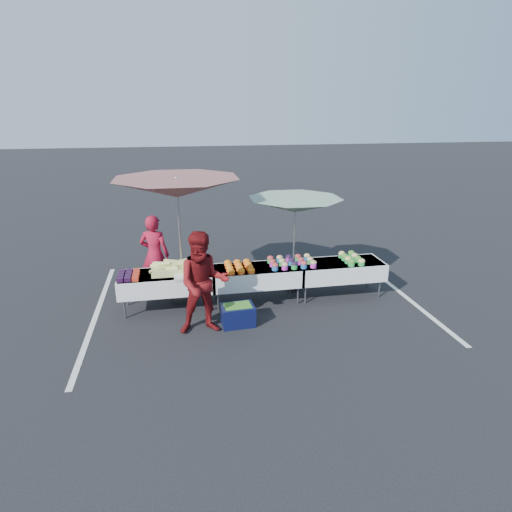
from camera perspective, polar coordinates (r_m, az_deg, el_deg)
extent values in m
plane|color=black|center=(9.02, 0.00, -6.01)|extent=(80.00, 80.00, 0.00)
cube|color=silver|center=(9.05, -20.50, -7.22)|extent=(0.10, 5.00, 0.00)
cube|color=silver|center=(10.07, 18.25, -4.27)|extent=(0.10, 5.00, 0.00)
cube|color=white|center=(8.61, -11.86, -2.43)|extent=(1.80, 0.75, 0.04)
cube|color=white|center=(8.67, -11.79, -3.41)|extent=(1.86, 0.81, 0.36)
cylinder|color=slate|center=(8.62, -17.13, -6.76)|extent=(0.04, 0.04, 0.39)
cylinder|color=slate|center=(9.15, -16.77, -5.18)|extent=(0.04, 0.04, 0.39)
cylinder|color=slate|center=(8.56, -6.12, -6.13)|extent=(0.04, 0.04, 0.39)
cylinder|color=slate|center=(9.10, -6.44, -4.58)|extent=(0.04, 0.04, 0.39)
cube|color=white|center=(8.74, 0.00, -1.67)|extent=(1.80, 0.75, 0.04)
cube|color=white|center=(8.80, 0.00, -2.65)|extent=(1.86, 0.81, 0.36)
cylinder|color=slate|center=(8.57, -5.05, -6.06)|extent=(0.04, 0.04, 0.39)
cylinder|color=slate|center=(9.11, -5.44, -4.51)|extent=(0.04, 0.04, 0.39)
cylinder|color=slate|center=(8.86, 5.60, -5.22)|extent=(0.04, 0.04, 0.39)
cylinder|color=slate|center=(9.38, 4.60, -3.77)|extent=(0.04, 0.04, 0.39)
cube|color=white|center=(9.23, 11.05, -0.91)|extent=(1.80, 0.75, 0.04)
cube|color=white|center=(9.28, 10.99, -1.84)|extent=(1.86, 0.81, 0.36)
cylinder|color=slate|center=(8.90, 6.59, -5.13)|extent=(0.04, 0.04, 0.39)
cylinder|color=slate|center=(9.42, 5.54, -3.70)|extent=(0.04, 0.04, 0.39)
cylinder|color=slate|center=(9.50, 16.12, -4.21)|extent=(0.04, 0.04, 0.39)
cylinder|color=slate|center=(9.98, 14.64, -2.92)|extent=(0.04, 0.04, 0.39)
cube|color=black|center=(8.41, -17.70, -3.04)|extent=(0.12, 0.12, 0.08)
cube|color=black|center=(8.54, -17.60, -2.69)|extent=(0.12, 0.12, 0.08)
cube|color=black|center=(8.67, -17.51, -2.35)|extent=(0.12, 0.12, 0.08)
cube|color=black|center=(8.80, -17.41, -2.03)|extent=(0.12, 0.12, 0.08)
cube|color=black|center=(8.39, -16.75, -2.99)|extent=(0.12, 0.12, 0.08)
cube|color=black|center=(8.52, -16.67, -2.64)|extent=(0.12, 0.12, 0.08)
cube|color=black|center=(8.65, -16.59, -2.30)|extent=(0.12, 0.12, 0.08)
cube|color=black|center=(8.78, -16.51, -1.98)|extent=(0.12, 0.12, 0.08)
cube|color=maroon|center=(8.38, -15.80, -2.93)|extent=(0.12, 0.12, 0.08)
cube|color=maroon|center=(8.51, -15.73, -2.59)|extent=(0.12, 0.12, 0.08)
cube|color=maroon|center=(8.64, -15.67, -2.25)|extent=(0.12, 0.12, 0.08)
cube|color=maroon|center=(8.77, -15.60, -1.92)|extent=(0.12, 0.12, 0.08)
cube|color=#C5D26B|center=(8.62, -10.24, -1.65)|extent=(1.05, 0.55, 0.14)
cylinder|color=#C5D26B|center=(8.76, -8.28, -0.97)|extent=(0.27, 0.09, 0.10)
cylinder|color=#C5D26B|center=(8.64, -12.80, -1.05)|extent=(0.27, 0.14, 0.07)
cylinder|color=#C5D26B|center=(8.47, -9.53, -0.92)|extent=(0.27, 0.14, 0.09)
cylinder|color=#C5D26B|center=(8.65, -13.07, -1.44)|extent=(0.27, 0.15, 0.10)
cylinder|color=#C5D26B|center=(8.54, -11.46, -1.26)|extent=(0.27, 0.15, 0.08)
cylinder|color=#C5D26B|center=(8.62, -10.54, -0.81)|extent=(0.27, 0.10, 0.10)
cylinder|color=#C5D26B|center=(8.50, -10.54, -1.10)|extent=(0.27, 0.07, 0.08)
cylinder|color=#C5D26B|center=(8.42, -11.14, -1.66)|extent=(0.27, 0.14, 0.09)
cylinder|color=#C5D26B|center=(8.77, -11.35, -0.65)|extent=(0.27, 0.12, 0.08)
cylinder|color=#C5D26B|center=(8.70, -7.28, -0.95)|extent=(0.27, 0.16, 0.08)
cylinder|color=#C5D26B|center=(8.56, -12.37, -1.22)|extent=(0.27, 0.11, 0.07)
cylinder|color=#C5D26B|center=(8.39, -10.81, -2.02)|extent=(0.27, 0.10, 0.07)
cylinder|color=#C5D26B|center=(8.72, -9.59, -0.59)|extent=(0.27, 0.12, 0.08)
cylinder|color=#C5D26B|center=(8.40, -13.20, -1.86)|extent=(0.27, 0.15, 0.08)
cylinder|color=#C5D26B|center=(8.62, -12.56, -0.95)|extent=(0.27, 0.10, 0.08)
cylinder|color=#C5D26B|center=(8.55, -8.87, -1.17)|extent=(0.27, 0.16, 0.10)
cylinder|color=#C5D26B|center=(8.51, -12.18, -1.01)|extent=(0.27, 0.12, 0.09)
cylinder|color=#C5D26B|center=(8.36, -8.41, -1.26)|extent=(0.27, 0.09, 0.07)
cylinder|color=#C5D26B|center=(8.42, -7.96, -1.59)|extent=(0.27, 0.10, 0.09)
cylinder|color=#C5D26B|center=(8.48, -8.58, -1.57)|extent=(0.27, 0.12, 0.09)
cylinder|color=#C5D26B|center=(8.82, -9.65, -0.87)|extent=(0.27, 0.10, 0.08)
cube|color=white|center=(8.31, -9.83, -2.76)|extent=(0.30, 0.25, 0.05)
cylinder|color=#F95C1B|center=(8.39, -3.34, -2.29)|extent=(0.15, 0.15, 0.05)
ellipsoid|color=orange|center=(8.37, -3.35, -2.04)|extent=(0.15, 0.15, 0.08)
cylinder|color=#F95C1B|center=(8.55, -3.50, -1.86)|extent=(0.15, 0.15, 0.05)
ellipsoid|color=orange|center=(8.54, -3.50, -1.61)|extent=(0.15, 0.15, 0.08)
cylinder|color=#F95C1B|center=(8.72, -3.65, -1.45)|extent=(0.15, 0.15, 0.05)
ellipsoid|color=orange|center=(8.71, -3.66, -1.20)|extent=(0.15, 0.15, 0.08)
cylinder|color=#F95C1B|center=(8.89, -3.80, -1.05)|extent=(0.15, 0.15, 0.05)
ellipsoid|color=orange|center=(8.87, -3.80, -0.81)|extent=(0.15, 0.15, 0.08)
cylinder|color=#F95C1B|center=(8.41, -1.99, -2.20)|extent=(0.15, 0.15, 0.05)
ellipsoid|color=orange|center=(8.40, -1.99, -1.95)|extent=(0.15, 0.15, 0.08)
cylinder|color=#F95C1B|center=(8.58, -2.17, -1.78)|extent=(0.15, 0.15, 0.05)
ellipsoid|color=orange|center=(8.56, -2.18, -1.53)|extent=(0.15, 0.15, 0.08)
cylinder|color=#F95C1B|center=(8.74, -2.35, -1.37)|extent=(0.15, 0.15, 0.05)
ellipsoid|color=orange|center=(8.73, -2.36, -1.12)|extent=(0.15, 0.15, 0.08)
cylinder|color=#F95C1B|center=(8.91, -2.52, -0.97)|extent=(0.15, 0.15, 0.05)
ellipsoid|color=orange|center=(8.90, -2.53, -0.73)|extent=(0.15, 0.15, 0.08)
cylinder|color=#F95C1B|center=(8.44, -0.65, -2.11)|extent=(0.15, 0.15, 0.05)
ellipsoid|color=orange|center=(8.43, -0.65, -1.86)|extent=(0.15, 0.15, 0.08)
cylinder|color=#F95C1B|center=(8.61, -0.86, -1.69)|extent=(0.15, 0.15, 0.05)
ellipsoid|color=orange|center=(8.59, -0.86, -1.44)|extent=(0.15, 0.15, 0.08)
cylinder|color=#F95C1B|center=(8.77, -1.06, -1.28)|extent=(0.15, 0.15, 0.05)
ellipsoid|color=orange|center=(8.76, -1.06, -1.04)|extent=(0.15, 0.15, 0.08)
cylinder|color=#F95C1B|center=(8.94, -1.25, -0.89)|extent=(0.15, 0.15, 0.05)
ellipsoid|color=orange|center=(8.93, -1.26, -0.65)|extent=(0.15, 0.15, 0.08)
cylinder|color=#2465AB|center=(8.58, 2.57, -1.59)|extent=(0.13, 0.13, 0.10)
ellipsoid|color=#993921|center=(8.56, 2.58, -1.22)|extent=(0.14, 0.14, 0.10)
cylinder|color=#CA2BB8|center=(8.78, 2.24, -1.09)|extent=(0.13, 0.13, 0.10)
ellipsoid|color=#993921|center=(8.76, 2.25, -0.73)|extent=(0.14, 0.14, 0.10)
cylinder|color=green|center=(8.99, 1.93, -0.62)|extent=(0.13, 0.13, 0.10)
ellipsoid|color=#993921|center=(8.97, 1.94, -0.26)|extent=(0.14, 0.14, 0.10)
cylinder|color=#CA2BB8|center=(8.63, 3.86, -1.50)|extent=(0.13, 0.13, 0.10)
ellipsoid|color=tan|center=(8.61, 3.87, -1.13)|extent=(0.14, 0.14, 0.10)
cylinder|color=green|center=(8.83, 3.51, -1.01)|extent=(0.13, 0.13, 0.10)
ellipsoid|color=tan|center=(8.81, 3.52, -0.64)|extent=(0.14, 0.14, 0.10)
cylinder|color=#2465AB|center=(9.03, 3.17, -0.54)|extent=(0.13, 0.13, 0.10)
ellipsoid|color=tan|center=(9.01, 3.18, -0.18)|extent=(0.14, 0.14, 0.10)
cylinder|color=green|center=(8.68, 5.14, -1.41)|extent=(0.13, 0.13, 0.10)
ellipsoid|color=black|center=(8.66, 5.15, -1.04)|extent=(0.14, 0.14, 0.10)
cylinder|color=#2465AB|center=(8.88, 4.76, -0.93)|extent=(0.13, 0.13, 0.10)
ellipsoid|color=black|center=(8.86, 4.77, -0.56)|extent=(0.14, 0.14, 0.10)
cylinder|color=#CA2BB8|center=(9.08, 4.40, -0.46)|extent=(0.13, 0.13, 0.10)
ellipsoid|color=black|center=(9.06, 4.41, -0.10)|extent=(0.14, 0.14, 0.10)
cylinder|color=#2465AB|center=(8.73, 6.41, -1.32)|extent=(0.13, 0.13, 0.10)
ellipsoid|color=#993921|center=(8.71, 6.42, -0.95)|extent=(0.14, 0.14, 0.10)
cylinder|color=#CA2BB8|center=(8.93, 6.00, -0.84)|extent=(0.13, 0.13, 0.10)
ellipsoid|color=#993921|center=(8.91, 6.01, -0.48)|extent=(0.14, 0.14, 0.10)
cylinder|color=green|center=(9.13, 5.61, -0.38)|extent=(0.13, 0.13, 0.10)
ellipsoid|color=#993921|center=(9.11, 5.62, -0.03)|extent=(0.14, 0.14, 0.10)
cylinder|color=#CA2BB8|center=(8.79, 7.65, -1.24)|extent=(0.13, 0.13, 0.10)
ellipsoid|color=tan|center=(8.77, 7.67, -0.87)|extent=(0.14, 0.14, 0.10)
cylinder|color=green|center=(8.99, 7.22, -0.76)|extent=(0.13, 0.13, 0.10)
ellipsoid|color=tan|center=(8.97, 7.24, -0.40)|extent=(0.14, 0.14, 0.10)
cylinder|color=#2465AB|center=(9.19, 6.81, -0.30)|extent=(0.13, 0.13, 0.10)
ellipsoid|color=tan|center=(9.17, 6.82, 0.05)|extent=(0.14, 0.14, 0.10)
cylinder|color=green|center=(9.02, 12.61, -1.08)|extent=(0.14, 0.14, 0.08)
ellipsoid|color=#397C21|center=(9.00, 12.63, -0.75)|extent=(0.14, 0.14, 0.11)
cylinder|color=green|center=(9.17, 12.17, -0.70)|extent=(0.14, 0.14, 0.08)
ellipsoid|color=#AFB14F|center=(9.16, 12.20, -0.38)|extent=(0.14, 0.14, 0.11)
cylinder|color=green|center=(9.33, 11.76, -0.34)|extent=(0.14, 0.14, 0.08)
ellipsoid|color=#397C21|center=(9.31, 11.78, -0.02)|extent=(0.14, 0.14, 0.11)
cylinder|color=green|center=(9.49, 11.35, 0.02)|extent=(0.14, 0.14, 0.08)
ellipsoid|color=#AFB14F|center=(9.47, 11.37, 0.33)|extent=(0.14, 0.14, 0.11)
cylinder|color=green|center=(9.11, 13.88, -0.99)|extent=(0.14, 0.14, 0.08)
ellipsoid|color=#AFB14F|center=(9.09, 13.91, -0.66)|extent=(0.14, 0.14, 0.11)
cylinder|color=green|center=(9.26, 13.43, -0.61)|extent=(0.14, 0.14, 0.08)
ellipsoid|color=#397C21|center=(9.24, 13.46, -0.29)|extent=(0.14, 0.14, 0.11)
cylinder|color=green|center=(9.41, 13.00, -0.25)|extent=(0.14, 0.14, 0.08)
ellipsoid|color=#AFB14F|center=(9.40, 13.02, 0.07)|extent=(0.14, 0.14, 0.11)
cylinder|color=green|center=(9.57, 12.58, 0.10)|extent=(0.14, 0.14, 0.08)
ellipsoid|color=#397C21|center=(9.55, 12.60, 0.41)|extent=(0.14, 0.14, 0.11)
imported|color=maroon|center=(9.39, -13.35, 0.17)|extent=(0.73, 0.60, 1.74)
imported|color=maroon|center=(7.53, -7.02, -3.64)|extent=(0.91, 0.71, 1.87)
cylinder|color=black|center=(9.24, -9.64, -5.38)|extent=(0.49, 0.49, 0.09)
cylinder|color=#B2B2B2|center=(8.81, -10.07, 1.89)|extent=(0.05, 0.05, 2.54)
cone|color=#A37261|center=(8.56, -10.50, 8.97)|extent=(3.31, 3.31, 0.39)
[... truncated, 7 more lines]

